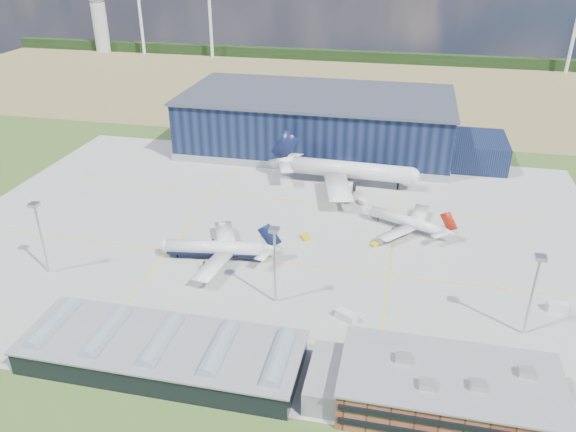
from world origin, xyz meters
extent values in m
plane|color=#365620|center=(0.00, 0.00, 0.00)|extent=(600.00, 600.00, 0.00)
cube|color=#A2A29D|center=(0.00, 10.00, 0.03)|extent=(220.00, 160.00, 0.06)
cube|color=yellow|center=(0.00, -10.00, 0.07)|extent=(180.00, 0.40, 0.02)
cube|color=yellow|center=(0.00, 35.00, 0.07)|extent=(180.00, 0.40, 0.02)
cube|color=yellow|center=(-30.00, 10.00, 0.07)|extent=(0.40, 120.00, 0.02)
cube|color=yellow|center=(40.00, 10.00, 0.07)|extent=(0.40, 120.00, 0.02)
cube|color=#93784F|center=(0.00, 220.00, 0.00)|extent=(600.00, 220.00, 0.01)
cube|color=black|center=(0.00, 300.00, 4.00)|extent=(600.00, 8.00, 8.00)
cylinder|color=white|center=(-180.00, 290.00, 35.00)|extent=(2.40, 2.40, 70.00)
cylinder|color=white|center=(-120.00, 290.00, 35.00)|extent=(2.40, 2.40, 70.00)
cylinder|color=silver|center=(-220.00, 295.00, 20.00)|extent=(12.00, 12.00, 40.00)
cube|color=black|center=(0.00, 95.00, 12.50)|extent=(120.00, 60.00, 25.00)
cube|color=gray|center=(0.00, 95.00, 1.60)|extent=(121.00, 61.00, 3.20)
cube|color=#494D5C|center=(0.00, 95.00, 25.50)|extent=(122.00, 62.00, 1.20)
cube|color=black|center=(72.00, 90.00, 6.00)|extent=(24.00, 30.00, 12.00)
cube|color=brown|center=(55.00, -60.00, 4.50)|extent=(45.00, 22.00, 9.00)
cube|color=slate|center=(55.00, -60.00, 9.20)|extent=(46.00, 23.00, 0.50)
cube|color=black|center=(55.00, -71.20, 6.50)|extent=(44.00, 0.40, 1.40)
cube|color=black|center=(55.00, -48.80, 3.00)|extent=(44.00, 0.40, 1.40)
cube|color=black|center=(55.00, -48.80, 6.50)|extent=(44.00, 0.40, 1.40)
cube|color=#B3B3AE|center=(45.00, -58.00, 10.10)|extent=(3.20, 2.60, 1.60)
cube|color=#B3B3AE|center=(60.00, -63.00, 10.10)|extent=(3.20, 2.60, 1.60)
cube|color=#B3B3AE|center=(70.00, -57.00, 10.10)|extent=(3.20, 2.60, 1.60)
cube|color=#B3B3AE|center=(50.00, -65.00, 10.10)|extent=(3.20, 2.60, 1.60)
cube|color=black|center=(-10.00, -60.00, 3.00)|extent=(65.00, 22.00, 6.00)
cube|color=slate|center=(-10.00, -60.00, 6.20)|extent=(66.00, 23.00, 0.50)
cube|color=slate|center=(30.00, -60.00, 3.00)|extent=(10.00, 18.00, 6.00)
cylinder|color=#8CA0AD|center=(-38.00, -60.00, 6.40)|extent=(4.40, 18.00, 4.40)
cylinder|color=#8CA0AD|center=(-24.00, -60.00, 6.40)|extent=(4.40, 18.00, 4.40)
cylinder|color=#8CA0AD|center=(-10.00, -60.00, 6.40)|extent=(4.40, 18.00, 4.40)
cylinder|color=#8CA0AD|center=(4.00, -60.00, 6.40)|extent=(4.40, 18.00, 4.40)
cylinder|color=#8CA0AD|center=(18.00, -60.00, 6.40)|extent=(4.40, 18.00, 4.40)
cylinder|color=#B4B6BB|center=(-60.00, -30.00, 11.00)|extent=(0.70, 0.70, 22.00)
cube|color=#B4B6BB|center=(-60.00, -30.00, 22.50)|extent=(2.60, 2.60, 1.00)
cylinder|color=#B4B6BB|center=(10.00, -30.00, 11.00)|extent=(0.70, 0.70, 22.00)
cube|color=#B4B6BB|center=(10.00, -30.00, 22.50)|extent=(2.60, 2.60, 1.00)
cylinder|color=#B4B6BB|center=(75.00, -30.00, 11.00)|extent=(0.70, 0.70, 22.00)
cube|color=#B4B6BB|center=(75.00, -30.00, 22.50)|extent=(2.60, 2.60, 1.00)
cube|color=gold|center=(11.59, 6.45, 0.72)|extent=(3.61, 4.04, 1.44)
cube|color=gold|center=(34.45, 6.84, 0.58)|extent=(3.10, 3.22, 1.17)
cube|color=silver|center=(30.18, -34.04, 1.26)|extent=(6.27, 5.07, 2.52)
cube|color=silver|center=(27.57, 37.37, 0.98)|extent=(4.29, 4.54, 1.97)
cube|color=silver|center=(85.29, -17.83, 1.25)|extent=(5.43, 3.00, 2.50)
cube|color=silver|center=(-16.37, 5.18, 1.42)|extent=(2.66, 4.72, 2.85)
imported|color=#99999E|center=(76.91, -40.85, 0.64)|extent=(4.01, 2.51, 1.27)
imported|color=#99999E|center=(19.35, -48.00, 0.65)|extent=(4.17, 2.69, 1.30)
camera|label=1|loc=(40.94, -154.22, 91.19)|focal=35.00mm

